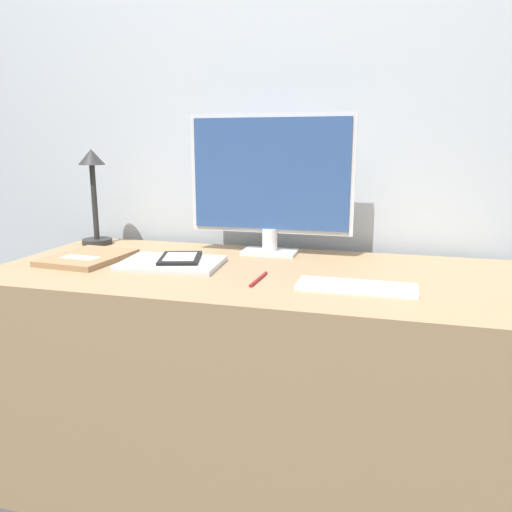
% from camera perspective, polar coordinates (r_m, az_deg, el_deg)
% --- Properties ---
extents(ground_plane, '(10.00, 10.00, 0.00)m').
position_cam_1_polar(ground_plane, '(1.69, -1.88, -26.92)').
color(ground_plane, '#38383D').
extents(wall_back, '(3.60, 0.05, 2.40)m').
position_cam_1_polar(wall_back, '(1.86, 3.27, 16.52)').
color(wall_back, '#B2BCC6').
rests_on(wall_back, ground_plane).
extents(desk, '(1.56, 0.68, 0.71)m').
position_cam_1_polar(desk, '(1.62, -0.31, -13.79)').
color(desk, '#997A56').
rests_on(desk, ground_plane).
extents(monitor, '(0.56, 0.11, 0.47)m').
position_cam_1_polar(monitor, '(1.68, 1.64, 8.64)').
color(monitor, silver).
rests_on(monitor, desk).
extents(keyboard, '(0.31, 0.11, 0.01)m').
position_cam_1_polar(keyboard, '(1.32, 11.41, -3.45)').
color(keyboard, silver).
rests_on(keyboard, desk).
extents(laptop, '(0.32, 0.23, 0.02)m').
position_cam_1_polar(laptop, '(1.56, -9.62, -0.83)').
color(laptop, '#BCBCC1').
rests_on(laptop, desk).
extents(ereader, '(0.16, 0.20, 0.01)m').
position_cam_1_polar(ereader, '(1.57, -8.66, -0.22)').
color(ereader, black).
rests_on(ereader, laptop).
extents(desk_lamp, '(0.11, 0.11, 0.35)m').
position_cam_1_polar(desk_lamp, '(1.95, -18.09, 7.57)').
color(desk_lamp, '#282828').
rests_on(desk_lamp, desk).
extents(notebook, '(0.23, 0.29, 0.02)m').
position_cam_1_polar(notebook, '(1.71, -18.65, -0.17)').
color(notebook, '#93704C').
rests_on(notebook, desk).
extents(pen, '(0.02, 0.15, 0.01)m').
position_cam_1_polar(pen, '(1.38, 0.30, -2.65)').
color(pen, maroon).
rests_on(pen, desk).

